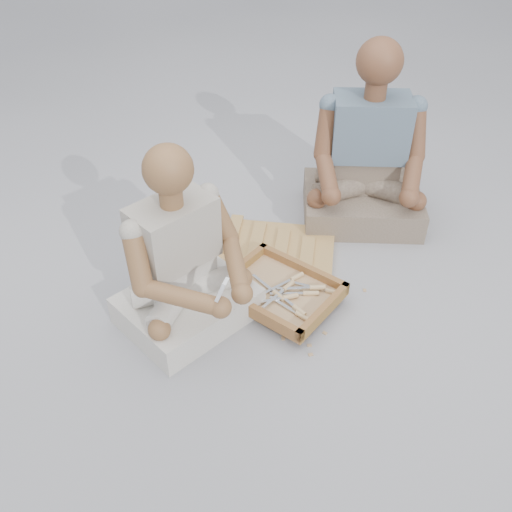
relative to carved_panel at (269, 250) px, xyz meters
The scene contains 31 objects.
ground 0.57m from the carved_panel, 80.84° to the right, with size 60.00×60.00×0.00m, color #A2A2A7.
carved_panel is the anchor object (origin of this frame).
tool_tray 0.36m from the carved_panel, 56.31° to the right, with size 0.56×0.48×0.06m.
chisel_0 0.37m from the carved_panel, 52.31° to the right, with size 0.06×0.22×0.02m.
chisel_1 0.45m from the carved_panel, 27.04° to the right, with size 0.22×0.04×0.02m.
chisel_2 0.31m from the carved_panel, 42.41° to the right, with size 0.11×0.21×0.02m.
chisel_3 0.39m from the carved_panel, 59.55° to the right, with size 0.21×0.10×0.02m.
chisel_4 0.53m from the carved_panel, 49.95° to the right, with size 0.22×0.07×0.02m.
chisel_5 0.50m from the carved_panel, 50.34° to the right, with size 0.21×0.10×0.02m.
chisel_6 0.41m from the carved_panel, 34.68° to the right, with size 0.20×0.12×0.02m.
chisel_7 0.42m from the carved_panel, 53.78° to the right, with size 0.17×0.16×0.02m.
chisel_8 0.41m from the carved_panel, 40.19° to the right, with size 0.20×0.12×0.02m.
wood_chip_0 0.53m from the carved_panel, 104.69° to the right, with size 0.02×0.01×0.00m, color tan.
wood_chip_1 0.60m from the carved_panel, 40.12° to the right, with size 0.02×0.01×0.00m, color tan.
wood_chip_2 0.59m from the carved_panel, 57.90° to the right, with size 0.02×0.01×0.00m, color tan.
wood_chip_3 0.70m from the carved_panel, 49.37° to the right, with size 0.02×0.01×0.00m, color tan.
wood_chip_4 0.09m from the carved_panel, 55.46° to the right, with size 0.02×0.01×0.00m, color tan.
wood_chip_5 0.35m from the carved_panel, 79.50° to the right, with size 0.02×0.01×0.00m, color tan.
wood_chip_6 0.62m from the carved_panel, 50.67° to the right, with size 0.02×0.01×0.00m, color tan.
wood_chip_7 0.65m from the carved_panel, 48.49° to the right, with size 0.02×0.01×0.00m, color tan.
wood_chip_8 0.38m from the carved_panel, 23.23° to the right, with size 0.02×0.01×0.00m, color tan.
wood_chip_9 0.22m from the carved_panel, ahead, with size 0.02×0.01×0.00m, color tan.
wood_chip_10 0.53m from the carved_panel, ahead, with size 0.02×0.01×0.00m, color tan.
wood_chip_11 0.35m from the carved_panel, 16.80° to the right, with size 0.02×0.01×0.00m, color tan.
wood_chip_12 0.33m from the carved_panel, 12.57° to the right, with size 0.02×0.01×0.00m, color tan.
wood_chip_13 0.20m from the carved_panel, 127.18° to the right, with size 0.02×0.01×0.00m, color tan.
wood_chip_14 0.34m from the carved_panel, 23.75° to the right, with size 0.02×0.01×0.00m, color tan.
wood_chip_15 0.44m from the carved_panel, 104.13° to the right, with size 0.02×0.01×0.00m, color tan.
craftsman 0.64m from the carved_panel, 101.78° to the right, with size 0.63×0.65×0.84m.
companion 0.68m from the carved_panel, 61.41° to the left, with size 0.77×0.70×0.96m.
mobile_phone 0.83m from the carved_panel, 77.77° to the right, with size 0.05×0.05×0.10m.
Camera 1 is at (0.89, -1.48, 1.82)m, focal length 40.00 mm.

